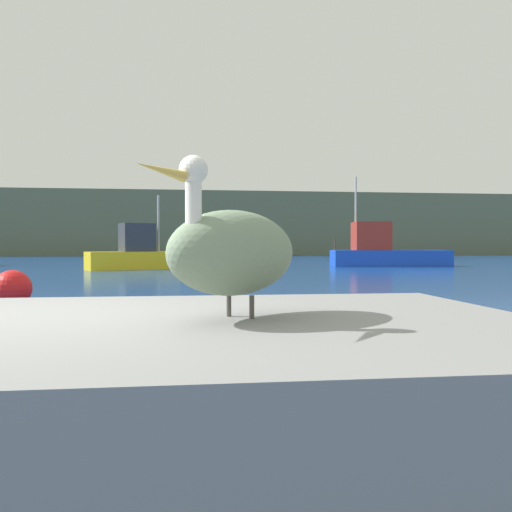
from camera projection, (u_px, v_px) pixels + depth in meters
name	position (u px, v px, depth m)	size (l,w,h in m)	color
ground_plane	(5.00, 437.00, 3.53)	(260.00, 260.00, 0.00)	navy
hillside_backdrop	(179.00, 225.00, 71.35)	(140.00, 15.20, 7.93)	#5B664C
pier_dock	(235.00, 386.00, 3.24)	(3.70, 3.03, 0.82)	gray
pelican	(234.00, 251.00, 3.21)	(1.10, 1.18, 0.93)	gray
fishing_boat_yellow	(134.00, 253.00, 28.21)	(4.94, 3.27, 3.99)	yellow
fishing_boat_blue	(384.00, 251.00, 32.37)	(7.18, 2.85, 5.42)	blue
mooring_buoy	(12.00, 289.00, 10.93)	(0.77, 0.77, 0.77)	red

